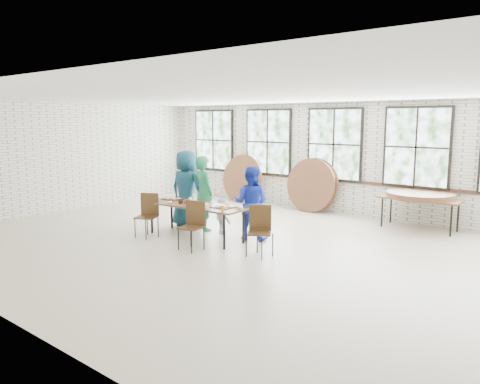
# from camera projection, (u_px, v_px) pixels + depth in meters

# --- Properties ---
(room) EXTENTS (12.00, 12.00, 12.00)m
(room) POSITION_uv_depth(u_px,v_px,m) (334.00, 146.00, 12.63)
(room) COLOR #B3A88E
(room) RESTS_ON ground
(dining_table) EXTENTS (2.44, 0.94, 0.74)m
(dining_table) POSITION_uv_depth(u_px,v_px,m) (195.00, 206.00, 10.01)
(dining_table) COLOR brown
(dining_table) RESTS_ON ground
(chair_near_left) EXTENTS (0.55, 0.54, 0.95)m
(chair_near_left) POSITION_uv_depth(u_px,v_px,m) (148.00, 211.00, 10.15)
(chair_near_left) COLOR #442D16
(chair_near_left) RESTS_ON ground
(chair_near_right) EXTENTS (0.51, 0.50, 0.95)m
(chair_near_right) POSITION_uv_depth(u_px,v_px,m) (193.00, 221.00, 9.17)
(chair_near_right) COLOR #442D16
(chair_near_right) RESTS_ON ground
(chair_spare) EXTENTS (0.57, 0.57, 0.95)m
(chair_spare) POSITION_uv_depth(u_px,v_px,m) (260.00, 226.00, 8.72)
(chair_spare) COLOR #442D16
(chair_spare) RESTS_ON ground
(adult_teal) EXTENTS (0.94, 0.65, 1.82)m
(adult_teal) POSITION_uv_depth(u_px,v_px,m) (186.00, 189.00, 11.06)
(adult_teal) COLOR #164855
(adult_teal) RESTS_ON ground
(adult_green) EXTENTS (0.71, 0.56, 1.72)m
(adult_green) POSITION_uv_depth(u_px,v_px,m) (203.00, 193.00, 10.72)
(adult_green) COLOR #207B4E
(adult_green) RESTS_ON ground
(toddler) EXTENTS (0.59, 0.44, 0.81)m
(toddler) POSITION_uv_depth(u_px,v_px,m) (223.00, 216.00, 10.42)
(toddler) COLOR #12243B
(toddler) RESTS_ON ground
(adult_blue) EXTENTS (0.91, 0.81, 1.57)m
(adult_blue) POSITION_uv_depth(u_px,v_px,m) (251.00, 203.00, 9.87)
(adult_blue) COLOR #1A32B7
(adult_blue) RESTS_ON ground
(storage_table) EXTENTS (1.81, 0.76, 0.74)m
(storage_table) POSITION_uv_depth(u_px,v_px,m) (420.00, 200.00, 10.82)
(storage_table) COLOR brown
(storage_table) RESTS_ON ground
(tabletop_clutter) EXTENTS (2.02, 0.59, 0.11)m
(tabletop_clutter) POSITION_uv_depth(u_px,v_px,m) (197.00, 204.00, 9.92)
(tabletop_clutter) COLOR black
(tabletop_clutter) RESTS_ON dining_table
(round_tops_stacked) EXTENTS (1.50, 1.50, 0.13)m
(round_tops_stacked) POSITION_uv_depth(u_px,v_px,m) (420.00, 195.00, 10.80)
(round_tops_stacked) COLOR brown
(round_tops_stacked) RESTS_ON storage_table
(round_tops_leaning) EXTENTS (3.99, 0.37, 1.49)m
(round_tops_leaning) POSITION_uv_depth(u_px,v_px,m) (287.00, 183.00, 13.43)
(round_tops_leaning) COLOR brown
(round_tops_leaning) RESTS_ON ground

